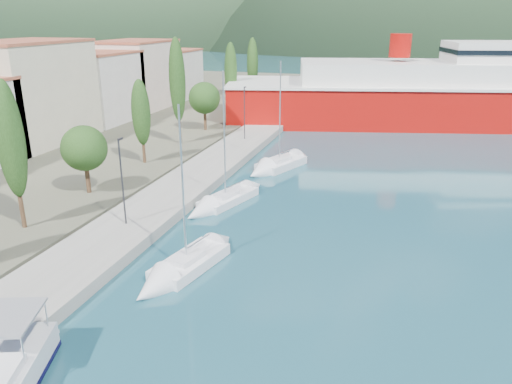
% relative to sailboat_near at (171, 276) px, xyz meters
% --- Properties ---
extents(ground, '(1400.00, 1400.00, 0.00)m').
position_rel_sailboat_near_xyz_m(ground, '(3.09, 112.70, -0.30)').
color(ground, '#1F505D').
extents(quay, '(5.00, 88.00, 0.80)m').
position_rel_sailboat_near_xyz_m(quay, '(-5.91, 18.70, 0.10)').
color(quay, gray).
rests_on(quay, ground).
extents(town_buildings, '(9.20, 69.20, 11.30)m').
position_rel_sailboat_near_xyz_m(town_buildings, '(-28.91, 29.61, 5.27)').
color(town_buildings, beige).
rests_on(town_buildings, land_strip).
extents(tree_row, '(3.97, 62.42, 11.71)m').
position_rel_sailboat_near_xyz_m(tree_row, '(-12.42, 24.64, 5.66)').
color(tree_row, '#47301E').
rests_on(tree_row, land_strip).
extents(lamp_posts, '(0.15, 48.12, 6.06)m').
position_rel_sailboat_near_xyz_m(lamp_posts, '(-5.91, 6.93, 3.79)').
color(lamp_posts, '#2D2D33').
rests_on(lamp_posts, quay).
extents(sailboat_near, '(3.83, 7.89, 10.90)m').
position_rel_sailboat_near_xyz_m(sailboat_near, '(0.00, 0.00, 0.00)').
color(sailboat_near, silver).
rests_on(sailboat_near, ground).
extents(sailboat_mid, '(4.37, 8.21, 11.45)m').
position_rel_sailboat_near_xyz_m(sailboat_mid, '(-1.83, 11.31, -0.01)').
color(sailboat_mid, silver).
rests_on(sailboat_mid, ground).
extents(sailboat_far, '(5.21, 8.19, 11.50)m').
position_rel_sailboat_near_xyz_m(sailboat_far, '(-0.24, 22.34, 0.02)').
color(sailboat_far, silver).
rests_on(sailboat_far, ground).
extents(ferry, '(66.45, 28.33, 12.92)m').
position_rel_sailboat_near_xyz_m(ferry, '(19.35, 52.65, 3.63)').
color(ferry, '#A20C08').
rests_on(ferry, ground).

